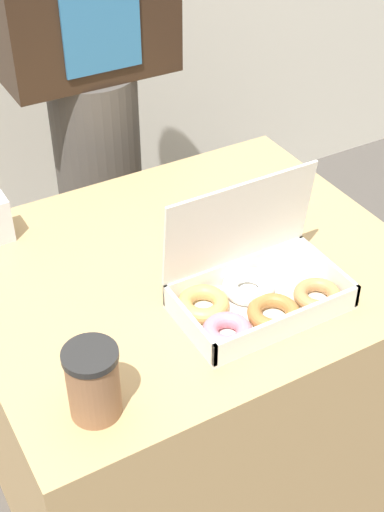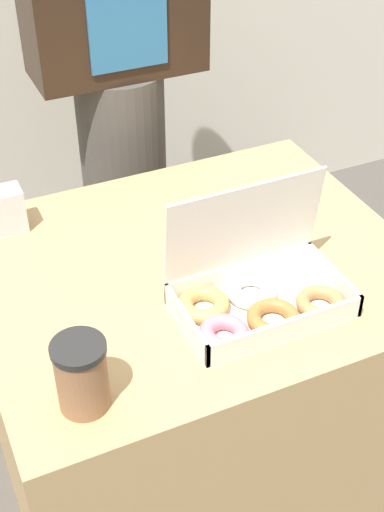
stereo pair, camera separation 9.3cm
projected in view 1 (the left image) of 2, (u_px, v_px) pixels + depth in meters
ground_plane at (188, 472)px, 1.97m from camera, size 14.00×14.00×0.00m
table at (188, 380)px, 1.74m from camera, size 0.93×0.77×0.74m
donut_box at (253, 292)px, 1.38m from camera, size 0.33×0.23×0.25m
coffee_cup at (93, 382)px, 1.16m from camera, size 0.09×0.09×0.14m
person_customer at (89, 59)px, 1.87m from camera, size 0.45×0.25×1.73m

